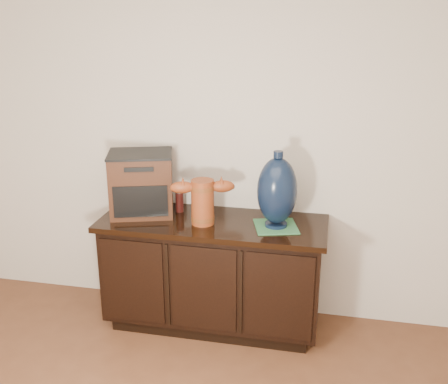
% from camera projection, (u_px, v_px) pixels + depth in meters
% --- Properties ---
extents(sideboard, '(1.46, 0.56, 0.75)m').
position_uv_depth(sideboard, '(213.00, 272.00, 3.48)').
color(sideboard, black).
rests_on(sideboard, ground).
extents(terracotta_vessel, '(0.41, 0.19, 0.29)m').
position_uv_depth(terracotta_vessel, '(203.00, 199.00, 3.27)').
color(terracotta_vessel, brown).
rests_on(terracotta_vessel, sideboard).
extents(tv_radio, '(0.49, 0.44, 0.41)m').
position_uv_depth(tv_radio, '(141.00, 183.00, 3.43)').
color(tv_radio, '#391B0E').
rests_on(tv_radio, sideboard).
extents(green_mat, '(0.32, 0.32, 0.01)m').
position_uv_depth(green_mat, '(276.00, 226.00, 3.26)').
color(green_mat, '#306B3E').
rests_on(green_mat, sideboard).
extents(lamp_base, '(0.30, 0.30, 0.48)m').
position_uv_depth(lamp_base, '(277.00, 191.00, 3.19)').
color(lamp_base, black).
rests_on(lamp_base, green_mat).
extents(spray_can, '(0.05, 0.05, 0.15)m').
position_uv_depth(spray_can, '(179.00, 201.00, 3.50)').
color(spray_can, '#51120E').
rests_on(spray_can, sideboard).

